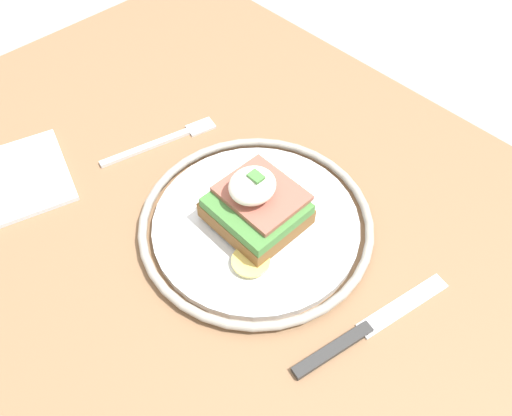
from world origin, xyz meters
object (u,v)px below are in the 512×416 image
object	(u,v)px
plate	(256,223)
sandwich	(256,205)
napkin	(11,181)
fork	(165,140)
knife	(361,332)

from	to	relation	value
plate	sandwich	distance (m)	0.03
plate	napkin	xyz separation A→B (m)	(-0.26, -0.17, -0.00)
fork	knife	xyz separation A→B (m)	(0.35, -0.02, 0.00)
fork	knife	bearing A→B (deg)	-3.82
knife	napkin	size ratio (longest dim) A/B	1.41
napkin	sandwich	bearing A→B (deg)	33.70
plate	napkin	world-z (taller)	plate
sandwich	fork	bearing A→B (deg)	177.02
knife	fork	bearing A→B (deg)	176.18
sandwich	knife	bearing A→B (deg)	-4.76
fork	napkin	distance (m)	0.20
sandwich	fork	size ratio (longest dim) A/B	0.68
sandwich	napkin	bearing A→B (deg)	-146.30
knife	napkin	distance (m)	0.45
sandwich	knife	xyz separation A→B (m)	(0.17, -0.01, -0.04)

